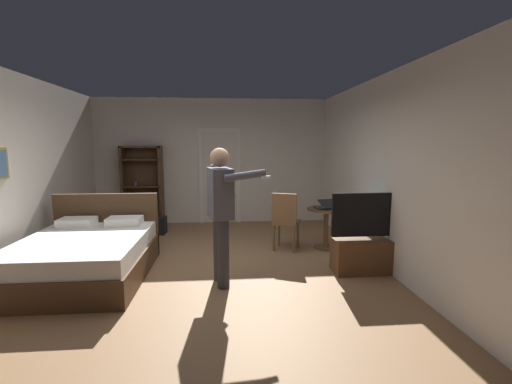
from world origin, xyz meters
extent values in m
plane|color=olive|center=(0.00, 0.00, 0.00)|extent=(6.99, 6.99, 0.00)
cube|color=silver|center=(0.00, 3.24, 1.39)|extent=(5.39, 0.12, 2.79)
cube|color=silver|center=(2.63, 0.00, 1.39)|extent=(0.12, 6.59, 2.79)
cube|color=white|center=(-0.26, 3.16, 1.02)|extent=(0.08, 0.08, 2.05)
cube|color=white|center=(0.59, 3.16, 1.02)|extent=(0.08, 0.08, 2.05)
cube|color=white|center=(0.17, 3.16, 2.09)|extent=(0.93, 0.08, 0.08)
cube|color=#4C331E|center=(-1.59, -0.09, 0.17)|extent=(1.59, 1.99, 0.35)
cube|color=silver|center=(-1.59, -0.09, 0.46)|extent=(1.53, 1.93, 0.22)
cube|color=#4C331E|center=(-1.59, 0.86, 0.51)|extent=(1.59, 0.08, 1.02)
cube|color=white|center=(-1.94, 0.60, 0.63)|extent=(0.50, 0.34, 0.12)
cube|color=white|center=(-1.24, 0.60, 0.63)|extent=(0.50, 0.34, 0.12)
cube|color=#4C331E|center=(-1.91, 2.98, 0.87)|extent=(0.06, 0.32, 1.75)
cube|color=#4C331E|center=(-1.11, 2.98, 0.87)|extent=(0.06, 0.32, 1.75)
cube|color=#4C331E|center=(-1.51, 2.98, 1.73)|extent=(0.86, 0.32, 0.04)
cube|color=#4C331E|center=(-1.51, 3.13, 0.87)|extent=(0.86, 0.02, 1.75)
cube|color=#4C331E|center=(-1.51, 2.98, 0.29)|extent=(0.80, 0.32, 0.03)
cube|color=#4C331E|center=(-1.51, 2.98, 0.87)|extent=(0.80, 0.32, 0.03)
cylinder|color=#AC47A2|center=(-1.65, 2.98, 0.93)|extent=(0.05, 0.05, 0.08)
cube|color=#4C331E|center=(-1.51, 2.98, 1.46)|extent=(0.80, 0.32, 0.03)
cube|color=brown|center=(2.27, -0.15, 0.24)|extent=(0.94, 0.40, 0.47)
cube|color=black|center=(2.27, -0.17, 0.83)|extent=(1.05, 0.05, 0.61)
cube|color=teal|center=(2.27, -0.14, 0.83)|extent=(0.99, 0.01, 0.55)
cylinder|color=brown|center=(2.02, 0.99, 0.33)|extent=(0.08, 0.08, 0.67)
cylinder|color=brown|center=(2.02, 0.99, 0.01)|extent=(0.40, 0.40, 0.03)
cylinder|color=brown|center=(2.02, 0.99, 0.68)|extent=(0.66, 0.66, 0.03)
cube|color=black|center=(1.99, 0.99, 0.71)|extent=(0.36, 0.28, 0.02)
cube|color=black|center=(2.01, 0.87, 0.82)|extent=(0.35, 0.25, 0.09)
cube|color=#322394|center=(2.01, 0.88, 0.82)|extent=(0.32, 0.21, 0.07)
cylinder|color=#1A372D|center=(2.16, 0.91, 0.80)|extent=(0.06, 0.06, 0.19)
cylinder|color=#1A372D|center=(2.16, 0.91, 0.92)|extent=(0.03, 0.03, 0.05)
cylinder|color=brown|center=(1.54, 1.08, 0.23)|extent=(0.04, 0.04, 0.45)
cylinder|color=brown|center=(1.23, 1.21, 0.23)|extent=(0.04, 0.04, 0.45)
cylinder|color=brown|center=(1.41, 0.77, 0.23)|extent=(0.04, 0.04, 0.45)
cylinder|color=brown|center=(1.10, 0.90, 0.23)|extent=(0.04, 0.04, 0.45)
cube|color=brown|center=(1.32, 0.99, 0.47)|extent=(0.55, 0.55, 0.04)
cube|color=brown|center=(1.26, 0.83, 0.74)|extent=(0.40, 0.20, 0.50)
cylinder|color=#333338|center=(0.20, -0.27, 0.44)|extent=(0.15, 0.15, 0.88)
cylinder|color=#333338|center=(0.26, -0.53, 0.44)|extent=(0.15, 0.15, 0.88)
cube|color=#4C4C56|center=(0.23, -0.40, 1.19)|extent=(0.36, 0.52, 0.62)
sphere|color=tan|center=(0.23, -0.40, 1.63)|extent=(0.24, 0.24, 0.24)
cylinder|color=#4C4C56|center=(0.26, -0.13, 1.31)|extent=(0.35, 0.16, 0.50)
cylinder|color=#4C4C56|center=(0.53, -0.61, 1.43)|extent=(0.52, 0.20, 0.14)
cube|color=white|center=(0.79, -0.58, 1.40)|extent=(0.12, 0.06, 0.04)
cube|color=black|center=(-1.19, 2.23, 0.17)|extent=(0.57, 0.34, 0.34)
camera|label=1|loc=(0.31, -4.75, 1.81)|focal=24.47mm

